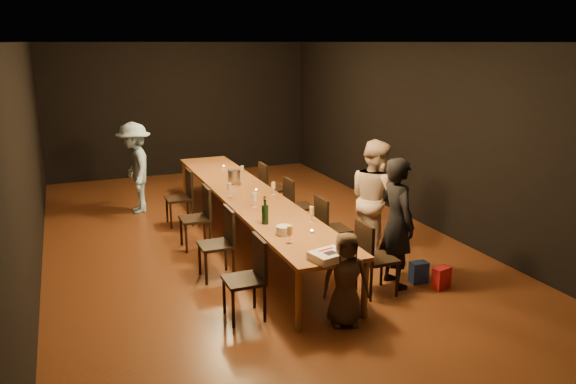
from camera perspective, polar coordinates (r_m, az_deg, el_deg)
name	(u,v)px	position (r m, az deg, el deg)	size (l,w,h in m)	color
ground	(250,240)	(8.83, -3.91, -4.90)	(10.00, 10.00, 0.00)	#411F10
room_shell	(247,107)	(8.36, -4.17, 8.61)	(6.04, 10.04, 3.02)	black
table	(249,197)	(8.62, -3.99, -0.51)	(0.90, 6.00, 0.75)	#9A592C
chair_right_0	(377,258)	(6.95, 9.05, -6.61)	(0.42, 0.42, 0.93)	black
chair_right_1	(333,228)	(7.93, 4.61, -3.69)	(0.42, 0.42, 0.93)	black
chair_right_2	(300,206)	(8.97, 1.20, -1.42)	(0.42, 0.42, 0.93)	black
chair_right_3	(273,188)	(10.04, -1.49, 0.38)	(0.42, 0.42, 0.93)	black
chair_left_0	(244,279)	(6.30, -4.52, -8.81)	(0.42, 0.42, 0.93)	black
chair_left_1	(216,244)	(7.37, -7.36, -5.26)	(0.42, 0.42, 0.93)	black
chair_left_2	(195,218)	(8.48, -9.44, -2.62)	(0.42, 0.42, 0.93)	black
chair_left_3	(179,198)	(9.60, -11.03, -0.59)	(0.42, 0.42, 0.93)	black
woman_birthday	(397,223)	(7.12, 11.03, -3.08)	(0.60, 0.40, 1.65)	black
woman_tan	(375,199)	(8.04, 8.82, -0.70)	(0.83, 0.64, 1.70)	beige
man_blue	(135,168)	(10.41, -15.26, 2.37)	(1.06, 0.61, 1.64)	#82A7C9
child	(346,279)	(6.15, 5.88, -8.81)	(0.51, 0.34, 1.05)	#423225
gift_bag_red	(441,278)	(7.38, 15.32, -8.41)	(0.23, 0.13, 0.28)	red
gift_bag_blue	(419,272)	(7.48, 13.14, -7.93)	(0.22, 0.15, 0.27)	#23449B
birthday_cake	(329,256)	(6.05, 4.17, -6.47)	(0.44, 0.38, 0.09)	white
plate_stack	(284,230)	(6.78, -0.39, -3.91)	(0.19, 0.19, 0.11)	white
champagne_bottle	(265,210)	(7.14, -2.35, -1.83)	(0.09, 0.09, 0.37)	black
ice_bucket	(234,177)	(9.24, -5.51, 1.56)	(0.21, 0.21, 0.23)	#ABABAF
wineglass_0	(290,234)	(6.50, 0.19, -4.31)	(0.06, 0.06, 0.21)	beige
wineglass_1	(312,214)	(7.24, 2.43, -2.27)	(0.06, 0.06, 0.21)	beige
wineglass_2	(254,200)	(7.89, -3.45, -0.83)	(0.06, 0.06, 0.21)	silver
wineglass_3	(273,188)	(8.51, -1.49, 0.37)	(0.06, 0.06, 0.21)	beige
wineglass_4	(229,190)	(8.48, -5.99, 0.25)	(0.06, 0.06, 0.21)	silver
wineglass_5	(242,172)	(9.62, -4.68, 2.06)	(0.06, 0.06, 0.21)	silver
tealight_near	(312,232)	(6.86, 2.43, -4.05)	(0.05, 0.05, 0.03)	#B2B7B2
tealight_mid	(256,191)	(8.73, -3.25, 0.14)	(0.05, 0.05, 0.03)	#B2B7B2
tealight_far	(224,167)	(10.47, -6.56, 2.58)	(0.05, 0.05, 0.03)	#B2B7B2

